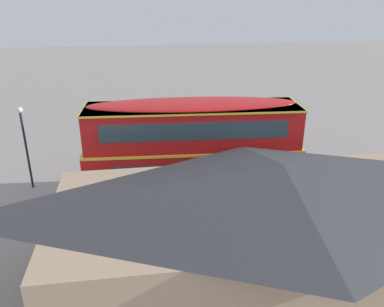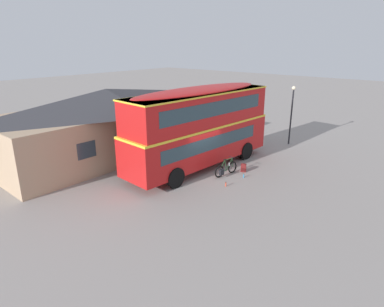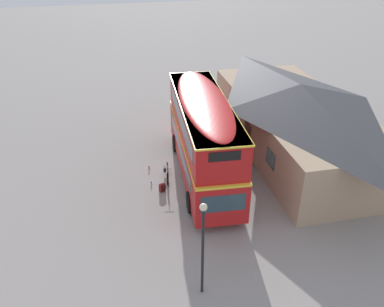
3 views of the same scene
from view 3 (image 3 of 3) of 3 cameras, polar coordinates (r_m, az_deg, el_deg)
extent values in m
plane|color=gray|center=(23.21, -0.63, -2.13)|extent=(120.00, 120.00, 0.00)
cylinder|color=black|center=(19.98, 6.55, -6.41)|extent=(1.12, 0.36, 1.10)
cylinder|color=black|center=(19.55, -0.26, -7.10)|extent=(1.12, 0.36, 1.10)
cylinder|color=black|center=(25.10, 2.97, 1.92)|extent=(1.12, 0.36, 1.10)
cylinder|color=black|center=(24.77, -2.43, 1.52)|extent=(1.12, 0.36, 1.10)
cube|color=red|center=(21.75, 1.60, 0.13)|extent=(10.20, 3.23, 2.10)
cube|color=yellow|center=(21.24, 1.64, 2.66)|extent=(10.22, 3.25, 0.12)
cube|color=red|center=(20.81, 1.68, 5.06)|extent=(9.90, 3.16, 1.90)
ellipsoid|color=red|center=(20.39, 1.72, 7.69)|extent=(9.69, 3.09, 0.36)
cube|color=#2D424C|center=(17.53, 4.55, -7.21)|extent=(0.21, 2.05, 0.90)
cube|color=black|center=(16.34, 4.78, -0.40)|extent=(0.16, 1.38, 0.44)
cube|color=#2D424C|center=(21.61, -1.72, 0.83)|extent=(7.82, 0.61, 0.76)
cube|color=#2D424C|center=(20.57, -1.66, 5.22)|extent=(8.22, 0.64, 0.80)
cube|color=#2D424C|center=(22.01, 4.69, 1.31)|extent=(7.82, 0.61, 0.76)
cube|color=#2D424C|center=(20.98, 4.96, 5.63)|extent=(8.22, 0.64, 0.80)
cube|color=yellow|center=(20.44, 1.71, 7.38)|extent=(10.00, 3.24, 0.08)
torus|color=black|center=(21.65, -3.56, -3.74)|extent=(0.68, 0.20, 0.68)
torus|color=black|center=(22.54, -3.57, -2.25)|extent=(0.68, 0.20, 0.68)
cylinder|color=#B2B2B7|center=(21.65, -3.56, -3.74)|extent=(0.07, 0.11, 0.05)
cylinder|color=#B2B2B7|center=(22.54, -3.57, -2.25)|extent=(0.07, 0.11, 0.05)
cylinder|color=#2D6B38|center=(21.75, -3.59, -2.76)|extent=(0.48, 0.12, 0.66)
cylinder|color=#2D6B38|center=(21.63, -3.62, -1.93)|extent=(0.59, 0.14, 0.04)
cylinder|color=#2D6B38|center=(21.99, -3.59, -2.33)|extent=(0.18, 0.07, 0.66)
cylinder|color=#2D6B38|center=(22.32, -3.57, -2.69)|extent=(0.55, 0.12, 0.09)
cylinder|color=#2D6B38|center=(22.21, -3.59, -1.89)|extent=(0.43, 0.10, 0.60)
cylinder|color=#2D6B38|center=(21.52, -3.59, -3.06)|extent=(0.10, 0.05, 0.58)
cylinder|color=black|center=(21.36, -3.62, -2.24)|extent=(0.11, 0.46, 0.03)
ellipsoid|color=black|center=(21.88, -3.62, -1.42)|extent=(0.27, 0.14, 0.06)
cube|color=black|center=(22.52, -3.98, -2.25)|extent=(0.30, 0.19, 0.32)
cylinder|color=silver|center=(21.75, -3.59, -2.76)|extent=(0.07, 0.07, 0.18)
cube|color=maroon|center=(21.20, -4.34, -4.96)|extent=(0.32, 0.37, 0.46)
ellipsoid|color=maroon|center=(21.07, -4.37, -4.44)|extent=(0.30, 0.35, 0.10)
cube|color=#471111|center=(21.32, -4.51, -4.96)|extent=(0.13, 0.21, 0.16)
cylinder|color=black|center=(21.08, -4.36, -5.18)|extent=(0.05, 0.05, 0.37)
cylinder|color=black|center=(21.16, -3.98, -5.02)|extent=(0.05, 0.05, 0.37)
cylinder|color=#338CBF|center=(21.85, -5.94, -4.27)|extent=(0.06, 0.06, 0.20)
cylinder|color=black|center=(21.78, -5.95, -4.02)|extent=(0.04, 0.04, 0.03)
cylinder|color=#D84C33|center=(23.21, -6.27, -2.03)|extent=(0.07, 0.07, 0.22)
cylinder|color=black|center=(23.14, -6.28, -1.77)|extent=(0.04, 0.04, 0.03)
cube|color=tan|center=(25.38, 14.68, 3.80)|extent=(14.60, 6.38, 3.11)
pyramid|color=#38383D|center=(24.54, 15.32, 8.35)|extent=(15.00, 6.79, 1.22)
cube|color=#3D2319|center=(24.45, 8.02, 2.16)|extent=(1.10, 0.06, 2.10)
cube|color=#2D424C|center=(27.26, 5.61, 6.88)|extent=(1.10, 0.06, 0.90)
cube|color=#2D424C|center=(21.21, 11.34, -0.74)|extent=(1.10, 0.06, 0.90)
cylinder|color=black|center=(14.80, 1.55, -14.32)|extent=(0.11, 0.11, 4.00)
sphere|color=#F2E5BF|center=(13.40, 1.67, -7.81)|extent=(0.28, 0.28, 0.28)
camera|label=1|loc=(26.77, 42.97, 15.80)|focal=36.14mm
camera|label=2|loc=(34.18, -26.18, 18.50)|focal=31.16mm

